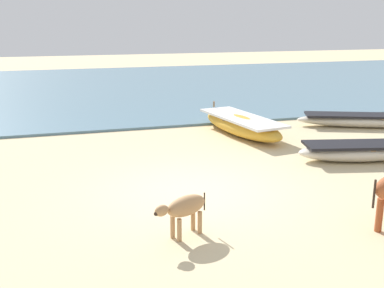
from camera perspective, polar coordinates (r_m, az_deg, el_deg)
ground at (r=10.21m, az=0.46°, el=-5.68°), size 80.00×80.00×0.00m
sea_water at (r=25.63m, az=-10.23°, el=6.64°), size 60.00×20.00×0.08m
fishing_boat_1 at (r=15.15m, az=5.95°, el=2.30°), size 1.82×4.16×0.78m
fishing_boat_2 at (r=17.21m, az=20.33°, el=2.70°), size 4.74×2.59×0.63m
fishing_boat_4 at (r=13.03m, az=19.22°, el=-0.81°), size 3.25×1.61×0.66m
calf_near_tan at (r=8.01m, az=-0.90°, el=-7.64°), size 1.05×0.66×0.71m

